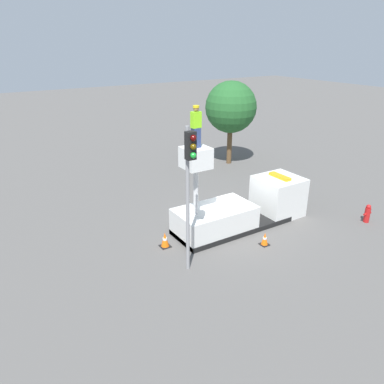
{
  "coord_description": "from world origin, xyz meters",
  "views": [
    {
      "loc": [
        -10.36,
        -12.86,
        8.61
      ],
      "look_at": [
        -2.93,
        -0.95,
        2.84
      ],
      "focal_mm": 35.0,
      "sensor_mm": 36.0,
      "label": 1
    }
  ],
  "objects": [
    {
      "name": "ground_plane",
      "position": [
        0.0,
        0.0,
        0.0
      ],
      "size": [
        120.0,
        120.0,
        0.0
      ],
      "primitive_type": "plane",
      "color": "#565451"
    },
    {
      "name": "bucket_truck",
      "position": [
        0.58,
        0.0,
        0.89
      ],
      "size": [
        7.01,
        2.17,
        4.37
      ],
      "color": "black",
      "rests_on": "ground"
    },
    {
      "name": "worker",
      "position": [
        -2.15,
        0.0,
        5.25
      ],
      "size": [
        0.4,
        0.26,
        1.75
      ],
      "color": "navy",
      "rests_on": "bucket_truck"
    },
    {
      "name": "traffic_light_pole",
      "position": [
        -3.72,
        -2.03,
        4.1
      ],
      "size": [
        0.34,
        0.57,
        5.81
      ],
      "color": "gray",
      "rests_on": "ground"
    },
    {
      "name": "fire_hydrant",
      "position": [
        6.11,
        -3.13,
        0.47
      ],
      "size": [
        0.52,
        0.28,
        0.96
      ],
      "color": "red",
      "rests_on": "ground"
    },
    {
      "name": "traffic_cone_rear",
      "position": [
        -3.68,
        0.12,
        0.33
      ],
      "size": [
        0.45,
        0.45,
        0.7
      ],
      "color": "black",
      "rests_on": "ground"
    },
    {
      "name": "traffic_cone_curbside",
      "position": [
        0.19,
        -2.12,
        0.29
      ],
      "size": [
        0.39,
        0.39,
        0.61
      ],
      "color": "black",
      "rests_on": "ground"
    },
    {
      "name": "tree_left_bg",
      "position": [
        6.1,
        8.34,
        4.12
      ],
      "size": [
        3.64,
        3.64,
        5.96
      ],
      "color": "brown",
      "rests_on": "ground"
    }
  ]
}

